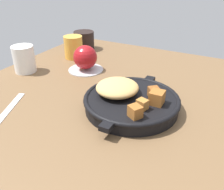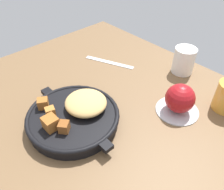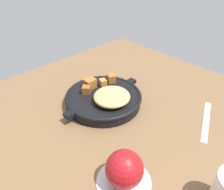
{
  "view_description": "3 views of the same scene",
  "coord_description": "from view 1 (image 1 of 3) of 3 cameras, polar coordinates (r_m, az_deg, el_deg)",
  "views": [
    {
      "loc": [
        -49.09,
        -26.14,
        32.13
      ],
      "look_at": [
        -2.71,
        -1.53,
        3.2
      ],
      "focal_mm": 39.35,
      "sensor_mm": 36.0,
      "label": 1
    },
    {
      "loc": [
        34.28,
        -25.94,
        43.25
      ],
      "look_at": [
        1.78,
        3.86,
        5.73
      ],
      "focal_mm": 36.4,
      "sensor_mm": 36.0,
      "label": 2
    },
    {
      "loc": [
        34.04,
        34.82,
        41.1
      ],
      "look_at": [
        -1.95,
        -2.88,
        4.72
      ],
      "focal_mm": 35.09,
      "sensor_mm": 36.0,
      "label": 3
    }
  ],
  "objects": [
    {
      "name": "butter_knife",
      "position": [
        0.64,
        -23.26,
        -3.48
      ],
      "size": [
        17.19,
        8.58,
        0.36
      ],
      "primitive_type": "cube",
      "rotation": [
        0.0,
        0.0,
        0.41
      ],
      "color": "silver",
      "rests_on": "ground_plane"
    },
    {
      "name": "juice_glass_amber",
      "position": [
        0.93,
        -8.95,
        10.94
      ],
      "size": [
        6.82,
        6.82,
        8.1
      ],
      "primitive_type": "cylinder",
      "color": "gold",
      "rests_on": "ground_plane"
    },
    {
      "name": "saucer_plate",
      "position": [
        0.82,
        -6.09,
        5.98
      ],
      "size": [
        11.54,
        11.54,
        0.6
      ],
      "primitive_type": "cylinder",
      "color": "#B7BABF",
      "rests_on": "ground_plane"
    },
    {
      "name": "white_creamer_pitcher",
      "position": [
        0.84,
        -19.76,
        7.88
      ],
      "size": [
        6.85,
        6.85,
        8.54
      ],
      "primitive_type": "cylinder",
      "color": "white",
      "rests_on": "ground_plane"
    },
    {
      "name": "cast_iron_skillet",
      "position": [
        0.6,
        4.19,
        -1.14
      ],
      "size": [
        27.61,
        23.3,
        6.45
      ],
      "color": "black",
      "rests_on": "ground_plane"
    },
    {
      "name": "red_apple",
      "position": [
        0.81,
        -6.24,
        8.71
      ],
      "size": [
        7.75,
        7.75,
        7.75
      ],
      "primitive_type": "sphere",
      "color": "maroon",
      "rests_on": "saucer_plate"
    },
    {
      "name": "coffee_mug_dark",
      "position": [
        1.03,
        -6.51,
        12.51
      ],
      "size": [
        8.12,
        8.12,
        7.11
      ],
      "primitive_type": "cylinder",
      "color": "black",
      "rests_on": "ground_plane"
    },
    {
      "name": "ground_plane",
      "position": [
        0.65,
        -0.07,
        -2.08
      ],
      "size": [
        92.23,
        84.05,
        2.4
      ],
      "primitive_type": "cube",
      "color": "brown"
    }
  ]
}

